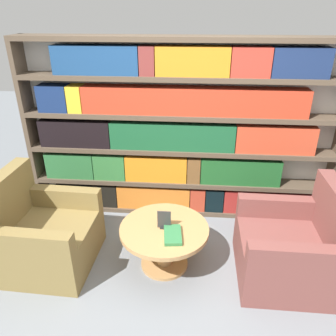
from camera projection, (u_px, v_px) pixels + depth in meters
ground_plane at (171, 292)px, 2.80m from camera, size 14.00×14.00×0.00m
bookshelf at (178, 134)px, 3.56m from camera, size 3.38×0.30×1.95m
armchair_left at (43, 235)px, 3.03m from camera, size 0.85×0.85×0.88m
armchair_right at (292, 249)px, 2.86m from camera, size 0.83×0.83×0.88m
coffee_table at (164, 238)px, 2.97m from camera, size 0.80×0.80×0.43m
table_sign at (164, 221)px, 2.89m from camera, size 0.12×0.06×0.17m
stray_book at (173, 235)px, 2.80m from camera, size 0.18×0.28×0.03m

